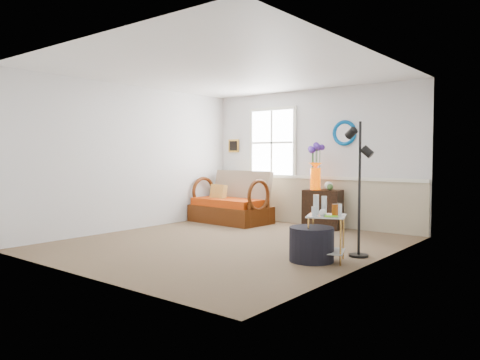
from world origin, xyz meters
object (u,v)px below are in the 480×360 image
Objects in this scene: loveseat at (230,197)px; floor_lamp at (359,189)px; side_table at (326,238)px; ottoman at (312,244)px; cabinet at (323,209)px; lamp_stand at (234,206)px.

floor_lamp reaches higher than loveseat.
side_table is 0.33× the size of floor_lamp.
floor_lamp is 3.17× the size of ottoman.
side_table is at bearing -71.01° from cabinet.
ottoman is at bearing -101.81° from floor_lamp.
side_table is at bearing -34.65° from lamp_stand.
side_table is (1.33, -2.35, -0.06)m from cabinet.
floor_lamp is at bearing -27.12° from lamp_stand.
loveseat is at bearing 175.66° from floor_lamp.
floor_lamp reaches higher than side_table.
floor_lamp is (3.36, -1.37, 0.38)m from loveseat.
side_table reaches higher than lamp_stand.
floor_lamp reaches higher than cabinet.
floor_lamp is 0.98m from ottoman.
loveseat reaches higher than cabinet.
floor_lamp is at bearing 68.39° from side_table.
floor_lamp reaches higher than ottoman.
ottoman is (3.00, -1.99, -0.30)m from loveseat.
lamp_stand is 4.18m from floor_lamp.
cabinet is at bearing -1.44° from lamp_stand.
lamp_stand reaches higher than ottoman.
side_table is 0.20m from ottoman.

